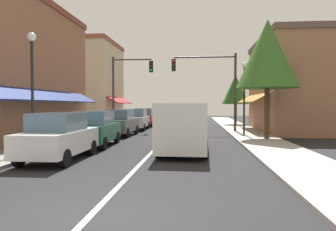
% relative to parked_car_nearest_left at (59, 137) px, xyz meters
% --- Properties ---
extents(ground_plane, '(80.00, 80.00, 0.00)m').
position_rel_parked_car_nearest_left_xyz_m(ground_plane, '(3.12, 12.11, -0.88)').
color(ground_plane, black).
extents(sidewalk_left, '(2.60, 56.00, 0.12)m').
position_rel_parked_car_nearest_left_xyz_m(sidewalk_left, '(-2.38, 12.11, -0.82)').
color(sidewalk_left, gray).
rests_on(sidewalk_left, ground).
extents(sidewalk_right, '(2.60, 56.00, 0.12)m').
position_rel_parked_car_nearest_left_xyz_m(sidewalk_right, '(8.62, 12.11, -0.82)').
color(sidewalk_right, '#A39E99').
rests_on(sidewalk_right, ground).
extents(lane_center_stripe, '(0.14, 52.00, 0.01)m').
position_rel_parked_car_nearest_left_xyz_m(lane_center_stripe, '(3.12, 12.11, -0.88)').
color(lane_center_stripe, silver).
rests_on(lane_center_stripe, ground).
extents(storefront_left_block, '(5.48, 14.20, 8.34)m').
position_rel_parked_car_nearest_left_xyz_m(storefront_left_block, '(-5.76, 6.11, 3.29)').
color(storefront_left_block, '#8E5B42').
rests_on(storefront_left_block, ground).
extents(storefront_right_block, '(7.12, 10.20, 7.19)m').
position_rel_parked_car_nearest_left_xyz_m(storefront_right_block, '(12.82, 14.11, 2.72)').
color(storefront_right_block, '#9E6B4C').
rests_on(storefront_right_block, ground).
extents(storefront_far_left, '(7.19, 8.20, 8.78)m').
position_rel_parked_car_nearest_left_xyz_m(storefront_far_left, '(-6.62, 22.11, 3.51)').
color(storefront_far_left, '#BCAD8E').
rests_on(storefront_far_left, ground).
extents(parked_car_nearest_left, '(1.80, 4.11, 1.77)m').
position_rel_parked_car_nearest_left_xyz_m(parked_car_nearest_left, '(0.00, 0.00, 0.00)').
color(parked_car_nearest_left, silver).
rests_on(parked_car_nearest_left, ground).
extents(parked_car_second_left, '(1.88, 4.15, 1.77)m').
position_rel_parked_car_nearest_left_xyz_m(parked_car_second_left, '(0.02, 4.09, 0.00)').
color(parked_car_second_left, '#0F4C33').
rests_on(parked_car_second_left, ground).
extents(parked_car_third_left, '(1.88, 4.15, 1.77)m').
position_rel_parked_car_nearest_left_xyz_m(parked_car_third_left, '(-0.04, 9.58, 0.00)').
color(parked_car_third_left, '#4C5156').
rests_on(parked_car_third_left, ground).
extents(parked_car_far_left, '(1.88, 4.15, 1.77)m').
position_rel_parked_car_nearest_left_xyz_m(parked_car_far_left, '(0.06, 14.63, 0.00)').
color(parked_car_far_left, '#B7BABF').
rests_on(parked_car_far_left, ground).
extents(parked_car_distant_left, '(1.81, 4.12, 1.77)m').
position_rel_parked_car_nearest_left_xyz_m(parked_car_distant_left, '(0.03, 19.21, 0.00)').
color(parked_car_distant_left, maroon).
rests_on(parked_car_distant_left, ground).
extents(van_in_lane, '(2.10, 5.23, 2.12)m').
position_rel_parked_car_nearest_left_xyz_m(van_in_lane, '(4.54, 2.44, 0.27)').
color(van_in_lane, silver).
rests_on(van_in_lane, ground).
extents(traffic_signal_mast_arm, '(4.85, 0.50, 5.92)m').
position_rel_parked_car_nearest_left_xyz_m(traffic_signal_mast_arm, '(6.30, 12.86, 3.14)').
color(traffic_signal_mast_arm, '#333333').
rests_on(traffic_signal_mast_arm, ground).
extents(traffic_signal_left_corner, '(3.36, 0.50, 5.96)m').
position_rel_parked_car_nearest_left_xyz_m(traffic_signal_left_corner, '(-0.62, 13.90, 3.06)').
color(traffic_signal_left_corner, '#333333').
rests_on(traffic_signal_left_corner, ground).
extents(street_lamp_left_near, '(0.36, 0.36, 5.06)m').
position_rel_parked_car_nearest_left_xyz_m(street_lamp_left_near, '(-1.75, 1.40, 2.51)').
color(street_lamp_left_near, black).
rests_on(street_lamp_left_near, ground).
extents(street_lamp_right_mid, '(0.36, 0.36, 4.86)m').
position_rel_parked_car_nearest_left_xyz_m(street_lamp_right_mid, '(8.15, 9.93, 2.39)').
color(street_lamp_right_mid, black).
rests_on(street_lamp_right_mid, ground).
extents(tree_right_near, '(3.60, 3.60, 7.00)m').
position_rel_parked_car_nearest_left_xyz_m(tree_right_near, '(9.12, 7.59, 4.12)').
color(tree_right_near, '#4C331E').
rests_on(tree_right_near, ground).
extents(tree_right_far, '(2.70, 2.70, 5.14)m').
position_rel_parked_car_nearest_left_xyz_m(tree_right_far, '(8.94, 21.45, 2.75)').
color(tree_right_far, '#4C331E').
rests_on(tree_right_far, ground).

